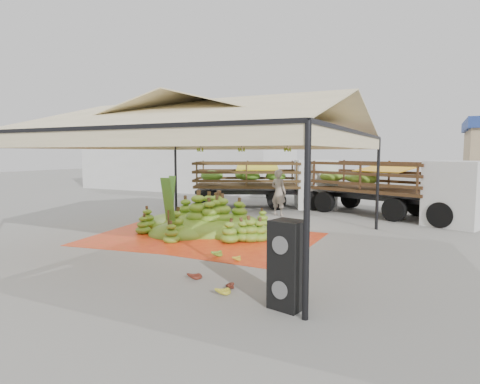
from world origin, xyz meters
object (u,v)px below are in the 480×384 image
at_px(vendor, 279,193).
at_px(truck_right, 401,182).
at_px(truck_left, 270,178).
at_px(banana_heap, 207,213).
at_px(speaker_stack, 288,265).

relative_size(vendor, truck_right, 0.27).
xyz_separation_m(truck_left, truck_right, (5.70, -0.64, 0.03)).
height_order(vendor, truck_left, truck_left).
distance_m(banana_heap, speaker_stack, 6.83).
height_order(banana_heap, speaker_stack, speaker_stack).
height_order(speaker_stack, vendor, vendor).
bearing_deg(vendor, speaker_stack, 126.39).
xyz_separation_m(vendor, truck_left, (-1.26, 2.22, 0.42)).
distance_m(speaker_stack, truck_left, 12.22).
bearing_deg(speaker_stack, truck_left, 126.31).
distance_m(speaker_stack, truck_right, 10.64).
xyz_separation_m(speaker_stack, truck_right, (0.89, 10.58, 0.65)).
distance_m(banana_heap, truck_left, 6.19).
distance_m(banana_heap, vendor, 4.06).
xyz_separation_m(banana_heap, speaker_stack, (4.56, -5.09, 0.16)).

